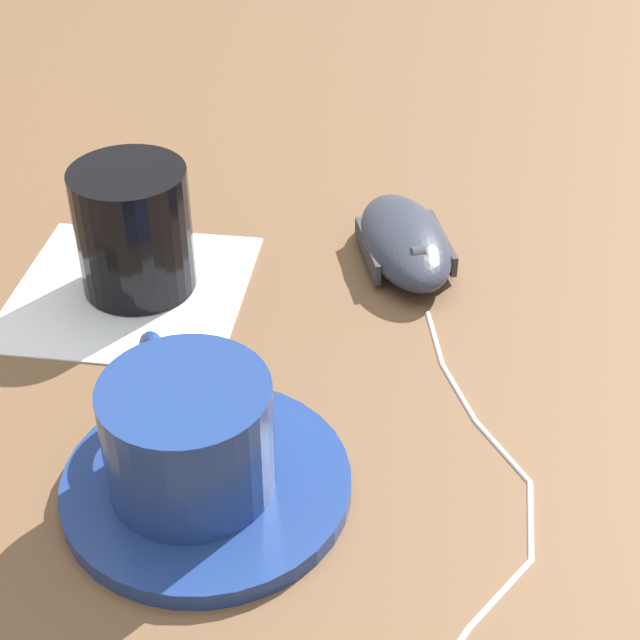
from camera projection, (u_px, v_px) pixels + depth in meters
ground_plane at (226, 326)px, 0.62m from camera, size 3.00×3.00×0.00m
saucer at (207, 484)px, 0.51m from camera, size 0.15×0.15×0.01m
coffee_cup at (187, 433)px, 0.48m from camera, size 0.10×0.09×0.06m
computer_mouse at (405, 241)px, 0.67m from camera, size 0.12×0.13×0.03m
mouse_cable at (476, 478)px, 0.52m from camera, size 0.13×0.27×0.00m
napkin_under_glass at (131, 289)px, 0.65m from camera, size 0.20×0.20×0.00m
drinking_glass at (134, 229)px, 0.63m from camera, size 0.08×0.08×0.08m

